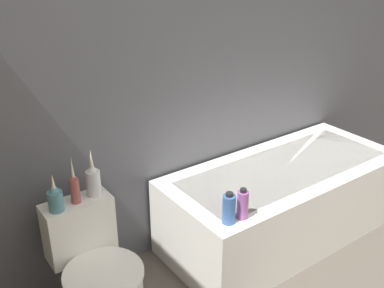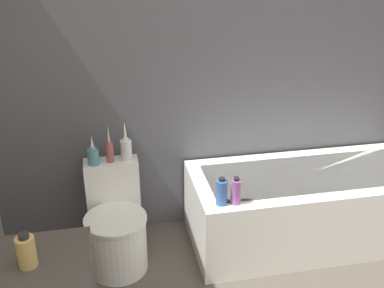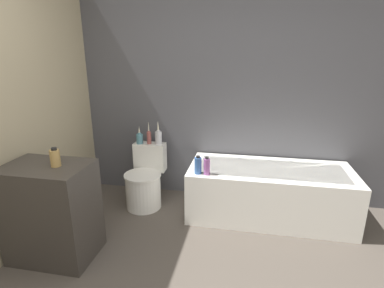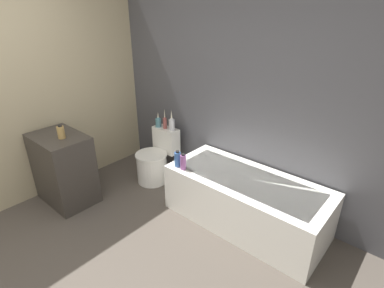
# 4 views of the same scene
# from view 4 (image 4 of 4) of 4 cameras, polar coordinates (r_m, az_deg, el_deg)

# --- Properties ---
(wall_back_tiled) EXTENTS (6.40, 0.06, 2.60)m
(wall_back_tiled) POSITION_cam_4_polar(r_m,az_deg,el_deg) (3.55, 5.19, 10.59)
(wall_back_tiled) COLOR #4C4C51
(wall_back_tiled) RESTS_ON ground_plane
(wall_left_painted) EXTENTS (0.06, 6.40, 2.60)m
(wall_left_painted) POSITION_cam_4_polar(r_m,az_deg,el_deg) (3.91, -27.43, 9.28)
(wall_left_painted) COLOR tan
(wall_left_painted) RESTS_ON ground_plane
(bathtub) EXTENTS (1.70, 0.75, 0.55)m
(bathtub) POSITION_cam_4_polar(r_m,az_deg,el_deg) (3.30, 10.12, -10.55)
(bathtub) COLOR white
(bathtub) RESTS_ON ground
(toilet) EXTENTS (0.42, 0.57, 0.68)m
(toilet) POSITION_cam_4_polar(r_m,az_deg,el_deg) (4.05, -6.98, -3.14)
(toilet) COLOR white
(toilet) RESTS_ON ground
(vanity_counter) EXTENTS (0.69, 0.48, 0.84)m
(vanity_counter) POSITION_cam_4_polar(r_m,az_deg,el_deg) (3.85, -23.19, -4.34)
(vanity_counter) COLOR #38332D
(vanity_counter) RESTS_ON ground
(soap_bottle_glass) EXTENTS (0.08, 0.08, 0.16)m
(soap_bottle_glass) POSITION_cam_4_polar(r_m,az_deg,el_deg) (3.56, -23.69, 2.08)
(soap_bottle_glass) COLOR tan
(soap_bottle_glass) RESTS_ON vanity_counter
(vase_gold) EXTENTS (0.08, 0.08, 0.21)m
(vase_gold) POSITION_cam_4_polar(r_m,az_deg,el_deg) (4.04, -6.44, 4.26)
(vase_gold) COLOR teal
(vase_gold) RESTS_ON toilet
(vase_silver) EXTENTS (0.05, 0.05, 0.27)m
(vase_silver) POSITION_cam_4_polar(r_m,az_deg,el_deg) (3.97, -5.18, 4.19)
(vase_silver) COLOR #994C47
(vase_silver) RESTS_ON toilet
(vase_bronze) EXTENTS (0.08, 0.08, 0.27)m
(vase_bronze) POSITION_cam_4_polar(r_m,az_deg,el_deg) (3.90, -3.90, 3.92)
(vase_bronze) COLOR silver
(vase_bronze) RESTS_ON toilet
(shampoo_bottle_tall) EXTENTS (0.07, 0.07, 0.19)m
(shampoo_bottle_tall) POSITION_cam_4_polar(r_m,az_deg,el_deg) (3.30, -2.76, -2.89)
(shampoo_bottle_tall) COLOR #335999
(shampoo_bottle_tall) RESTS_ON bathtub
(shampoo_bottle_short) EXTENTS (0.06, 0.06, 0.18)m
(shampoo_bottle_short) POSITION_cam_4_polar(r_m,az_deg,el_deg) (3.24, -1.69, -3.46)
(shampoo_bottle_short) COLOR #8C4C8C
(shampoo_bottle_short) RESTS_ON bathtub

